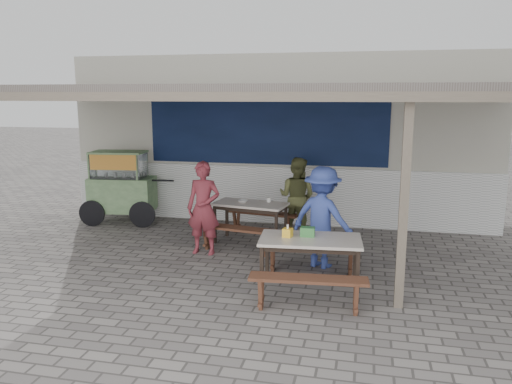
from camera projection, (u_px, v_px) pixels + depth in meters
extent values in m
plane|color=slate|center=(239.00, 269.00, 7.77)|extent=(60.00, 60.00, 0.00)
cube|color=beige|center=(280.00, 138.00, 10.88)|extent=(9.00, 1.20, 3.50)
cube|color=white|center=(274.00, 195.00, 10.50)|extent=(9.00, 0.10, 1.20)
cube|color=#0F1C47|center=(265.00, 126.00, 10.28)|extent=(5.00, 0.03, 1.60)
cube|color=#5E5751|center=(253.00, 90.00, 8.20)|extent=(9.00, 4.20, 0.12)
cube|color=#716655|center=(216.00, 97.00, 6.26)|extent=(9.00, 0.12, 0.12)
cube|color=#716655|center=(404.00, 204.00, 6.15)|extent=(0.11, 0.11, 2.70)
cube|color=beige|center=(250.00, 204.00, 9.02)|extent=(1.39, 0.84, 0.04)
cube|color=black|center=(250.00, 207.00, 9.03)|extent=(1.28, 0.72, 0.06)
cube|color=black|center=(215.00, 224.00, 9.08)|extent=(0.05, 0.05, 0.71)
cube|color=black|center=(276.00, 231.00, 8.64)|extent=(0.05, 0.05, 0.71)
cube|color=black|center=(227.00, 218.00, 9.54)|extent=(0.05, 0.05, 0.71)
cube|color=black|center=(286.00, 224.00, 9.11)|extent=(0.05, 0.05, 0.71)
cube|color=brown|center=(236.00, 228.00, 8.52)|extent=(1.43, 0.51, 0.04)
cube|color=brown|center=(208.00, 238.00, 8.76)|extent=(0.09, 0.28, 0.41)
cube|color=brown|center=(267.00, 245.00, 8.36)|extent=(0.09, 0.28, 0.41)
cube|color=brown|center=(263.00, 213.00, 9.64)|extent=(1.43, 0.51, 0.04)
cube|color=brown|center=(237.00, 221.00, 9.88)|extent=(0.09, 0.28, 0.41)
cube|color=brown|center=(290.00, 227.00, 9.48)|extent=(0.09, 0.28, 0.41)
cube|color=beige|center=(310.00, 240.00, 6.81)|extent=(1.44, 0.87, 0.04)
cube|color=black|center=(310.00, 244.00, 6.82)|extent=(1.33, 0.77, 0.06)
cube|color=black|center=(262.00, 272.00, 6.65)|extent=(0.05, 0.05, 0.71)
cube|color=black|center=(358.00, 276.00, 6.48)|extent=(0.05, 0.05, 0.71)
cube|color=black|center=(267.00, 256.00, 7.27)|extent=(0.05, 0.05, 0.71)
cube|color=black|center=(355.00, 260.00, 7.10)|extent=(0.05, 0.05, 0.71)
cube|color=brown|center=(308.00, 279.00, 6.18)|extent=(1.50, 0.40, 0.04)
cube|color=brown|center=(261.00, 293.00, 6.30)|extent=(0.07, 0.28, 0.41)
cube|color=brown|center=(356.00, 299.00, 6.14)|extent=(0.07, 0.28, 0.41)
cube|color=brown|center=(311.00, 245.00, 7.55)|extent=(1.50, 0.40, 0.04)
cube|color=brown|center=(273.00, 258.00, 7.67)|extent=(0.07, 0.28, 0.41)
cube|color=brown|center=(350.00, 261.00, 7.51)|extent=(0.07, 0.28, 0.41)
cube|color=#81A56E|center=(123.00, 193.00, 10.51)|extent=(1.38, 0.83, 0.68)
cube|color=#81A56E|center=(123.00, 210.00, 10.58)|extent=(1.33, 0.78, 0.05)
cylinder|color=black|center=(92.00, 213.00, 10.28)|extent=(0.54, 0.11, 0.54)
cylinder|color=black|center=(142.00, 215.00, 10.17)|extent=(0.54, 0.11, 0.54)
cube|color=silver|center=(119.00, 165.00, 10.40)|extent=(1.13, 0.70, 0.53)
cube|color=#81A56E|center=(118.00, 152.00, 10.35)|extent=(1.17, 0.75, 0.04)
cube|color=#C3482E|center=(113.00, 162.00, 10.08)|extent=(0.96, 0.13, 0.31)
cylinder|color=black|center=(158.00, 180.00, 10.38)|extent=(0.68, 0.12, 0.04)
imported|color=maroon|center=(204.00, 208.00, 8.42)|extent=(0.59, 0.39, 1.59)
imported|color=brown|center=(297.00, 197.00, 9.54)|extent=(0.86, 0.75, 1.52)
imported|color=#394DA6|center=(323.00, 217.00, 7.77)|extent=(1.18, 0.95, 1.60)
cube|color=yellow|center=(288.00, 233.00, 6.86)|extent=(0.14, 0.14, 0.12)
cube|color=#377D3B|center=(308.00, 232.00, 6.88)|extent=(0.20, 0.13, 0.13)
cylinder|color=white|center=(269.00, 200.00, 9.10)|extent=(0.08, 0.08, 0.08)
imported|color=white|center=(243.00, 201.00, 9.07)|extent=(0.21, 0.21, 0.04)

